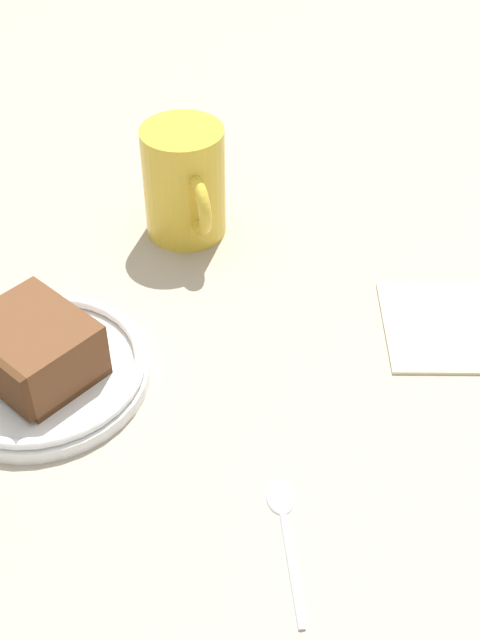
# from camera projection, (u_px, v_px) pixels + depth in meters

# --- Properties ---
(ground_plane) EXTENTS (1.57, 1.57, 0.04)m
(ground_plane) POSITION_uv_depth(u_px,v_px,m) (176.00, 350.00, 0.71)
(ground_plane) COLOR tan
(small_plate) EXTENTS (0.17, 0.17, 0.02)m
(small_plate) POSITION_uv_depth(u_px,v_px,m) (41.00, 371.00, 0.65)
(small_plate) COLOR white
(small_plate) RESTS_ON ground_plane
(cake_slice) EXTENTS (0.12, 0.12, 0.05)m
(cake_slice) POSITION_uv_depth(u_px,v_px,m) (33.00, 349.00, 0.63)
(cake_slice) COLOR #472814
(cake_slice) RESTS_ON small_plate
(tea_mug) EXTENTS (0.08, 0.11, 0.11)m
(tea_mug) POSITION_uv_depth(u_px,v_px,m) (185.00, 182.00, 0.77)
(tea_mug) COLOR gold
(tea_mug) RESTS_ON ground_plane
(teaspoon) EXTENTS (0.02, 0.11, 0.01)m
(teaspoon) POSITION_uv_depth(u_px,v_px,m) (284.00, 515.00, 0.56)
(teaspoon) COLOR silver
(teaspoon) RESTS_ON ground_plane
(folded_napkin) EXTENTS (0.14, 0.13, 0.01)m
(folded_napkin) POSITION_uv_depth(u_px,v_px,m) (453.00, 325.00, 0.70)
(folded_napkin) COLOR beige
(folded_napkin) RESTS_ON ground_plane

